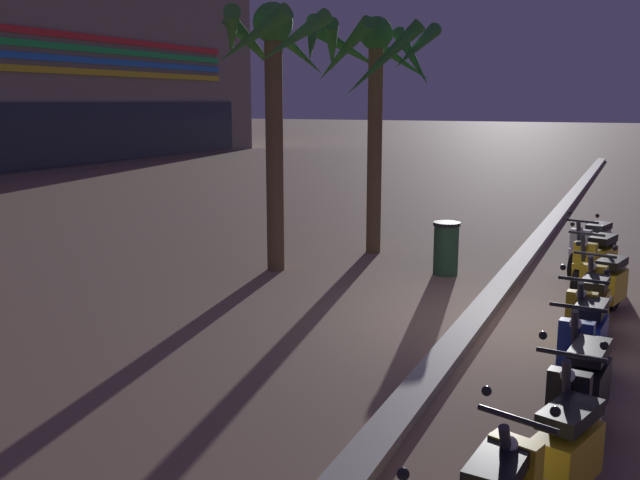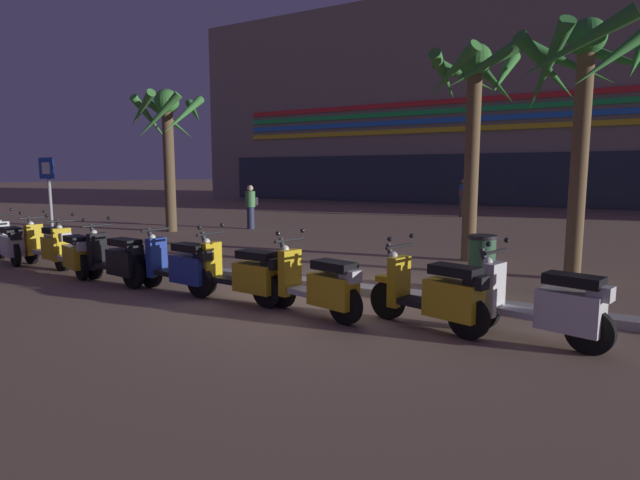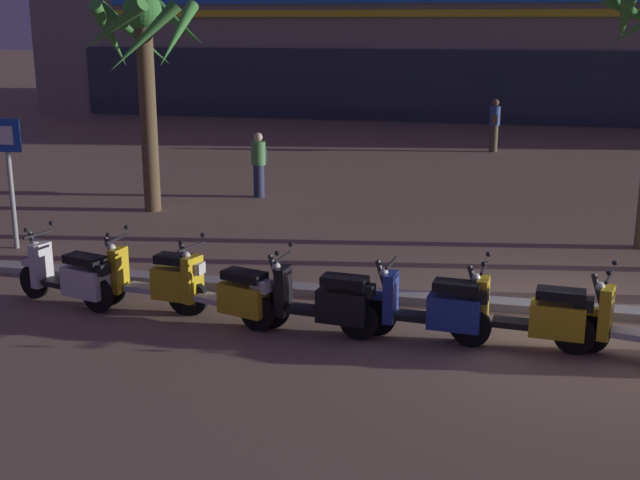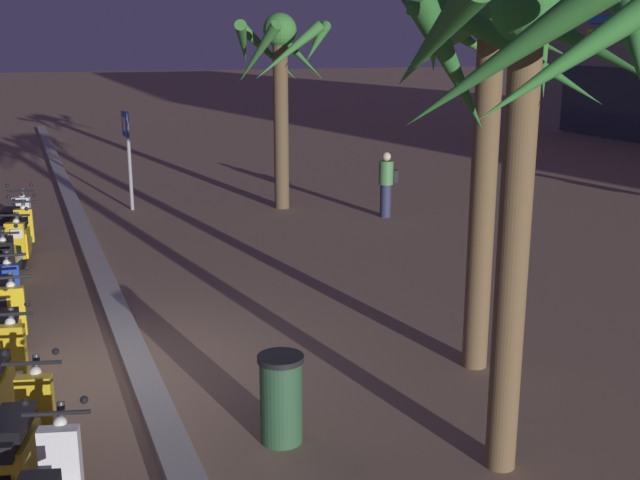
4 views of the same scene
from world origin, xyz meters
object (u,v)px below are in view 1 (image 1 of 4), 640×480
at_px(palm_tree_far_corner, 376,71).
at_px(palm_tree_by_mall_entrance, 274,70).
at_px(scooter_white_gap_after_mid, 592,247).
at_px(scooter_yellow_mid_front, 605,287).
at_px(scooter_blue_last_in_row, 585,344).
at_px(scooter_yellow_mid_centre, 589,313).
at_px(scooter_black_far_back, 581,395).
at_px(litter_bin, 446,248).
at_px(scooter_yellow_lead_nearest, 596,262).
at_px(scooter_yellow_second_in_line, 551,466).

bearing_deg(palm_tree_far_corner, palm_tree_by_mall_entrance, 154.20).
bearing_deg(scooter_white_gap_after_mid, scooter_yellow_mid_front, -172.79).
bearing_deg(scooter_blue_last_in_row, scooter_yellow_mid_centre, 1.90).
height_order(scooter_black_far_back, palm_tree_far_corner, palm_tree_far_corner).
bearing_deg(scooter_white_gap_after_mid, scooter_blue_last_in_row, -176.98).
bearing_deg(scooter_yellow_mid_centre, scooter_white_gap_after_mid, 3.35).
xyz_separation_m(scooter_blue_last_in_row, litter_bin, (4.25, 2.65, 0.03)).
height_order(scooter_yellow_mid_centre, palm_tree_far_corner, palm_tree_far_corner).
relative_size(palm_tree_far_corner, litter_bin, 4.91).
distance_m(scooter_yellow_mid_front, scooter_yellow_lead_nearest, 1.58).
relative_size(scooter_yellow_lead_nearest, litter_bin, 1.78).
relative_size(scooter_white_gap_after_mid, palm_tree_far_corner, 0.38).
distance_m(scooter_black_far_back, scooter_blue_last_in_row, 1.46).
relative_size(scooter_yellow_second_in_line, scooter_white_gap_after_mid, 0.98).
bearing_deg(litter_bin, scooter_blue_last_in_row, -148.07).
bearing_deg(palm_tree_far_corner, scooter_blue_last_in_row, -140.79).
height_order(scooter_yellow_mid_centre, scooter_yellow_mid_front, same).
distance_m(scooter_yellow_mid_centre, scooter_white_gap_after_mid, 4.25).
height_order(scooter_yellow_lead_nearest, scooter_white_gap_after_mid, same).
height_order(scooter_yellow_lead_nearest, palm_tree_far_corner, palm_tree_far_corner).
xyz_separation_m(scooter_yellow_second_in_line, scooter_yellow_lead_nearest, (7.09, 0.13, 0.02)).
distance_m(scooter_black_far_back, litter_bin, 6.32).
distance_m(scooter_yellow_lead_nearest, palm_tree_by_mall_entrance, 6.33).
height_order(scooter_white_gap_after_mid, litter_bin, scooter_white_gap_after_mid).
distance_m(scooter_yellow_mid_front, palm_tree_by_mall_entrance, 6.48).
xyz_separation_m(scooter_yellow_second_in_line, scooter_white_gap_after_mid, (8.34, 0.28, 0.02)).
xyz_separation_m(scooter_black_far_back, palm_tree_far_corner, (6.96, 4.57, 3.17)).
bearing_deg(palm_tree_far_corner, scooter_yellow_lead_nearest, -106.17).
xyz_separation_m(palm_tree_by_mall_entrance, litter_bin, (0.97, -2.92, -3.11)).
relative_size(palm_tree_far_corner, palm_tree_by_mall_entrance, 0.99).
distance_m(scooter_yellow_second_in_line, palm_tree_far_corner, 10.00).
xyz_separation_m(scooter_black_far_back, scooter_blue_last_in_row, (1.45, 0.08, -0.00)).
height_order(scooter_yellow_mid_front, scooter_white_gap_after_mid, same).
distance_m(scooter_yellow_mid_front, palm_tree_far_corner, 6.23).
relative_size(scooter_blue_last_in_row, scooter_yellow_mid_front, 1.02).
height_order(scooter_yellow_mid_centre, scooter_white_gap_after_mid, same).
distance_m(scooter_yellow_second_in_line, palm_tree_by_mall_entrance, 8.85).
height_order(scooter_black_far_back, scooter_yellow_mid_front, same).
height_order(scooter_yellow_mid_front, palm_tree_by_mall_entrance, palm_tree_by_mall_entrance).
height_order(scooter_yellow_second_in_line, litter_bin, scooter_yellow_second_in_line).
bearing_deg(scooter_blue_last_in_row, scooter_black_far_back, -176.83).
bearing_deg(palm_tree_by_mall_entrance, scooter_black_far_back, -130.00).
bearing_deg(scooter_yellow_mid_front, palm_tree_far_corner, 58.20).
bearing_deg(litter_bin, scooter_yellow_lead_nearest, -90.12).
distance_m(scooter_yellow_lead_nearest, scooter_white_gap_after_mid, 1.26).
bearing_deg(scooter_yellow_mid_front, scooter_white_gap_after_mid, 7.21).
xyz_separation_m(scooter_yellow_mid_centre, scooter_yellow_lead_nearest, (3.00, 0.10, 0.01)).
distance_m(scooter_blue_last_in_row, scooter_white_gap_after_mid, 5.50).
distance_m(scooter_yellow_second_in_line, scooter_yellow_mid_centre, 4.10).
distance_m(scooter_yellow_second_in_line, scooter_yellow_lead_nearest, 7.10).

